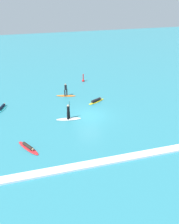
# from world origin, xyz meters

# --- Properties ---
(ground_plane) EXTENTS (120.00, 120.00, 0.00)m
(ground_plane) POSITION_xyz_m (0.00, 0.00, 0.00)
(ground_plane) COLOR teal
(ground_plane) RESTS_ON ground
(surfer_on_yellow_board) EXTENTS (2.63, 1.79, 0.44)m
(surfer_on_yellow_board) POSITION_xyz_m (2.00, 3.61, 0.18)
(surfer_on_yellow_board) COLOR yellow
(surfer_on_yellow_board) RESTS_ON ground_plane
(surfer_on_red_board) EXTENTS (2.04, 3.06, 0.41)m
(surfer_on_red_board) POSITION_xyz_m (-7.41, -4.84, 0.14)
(surfer_on_red_board) COLOR red
(surfer_on_red_board) RESTS_ON ground_plane
(surfer_on_teal_board) EXTENTS (1.66, 2.67, 0.42)m
(surfer_on_teal_board) POSITION_xyz_m (-9.80, 4.88, 0.15)
(surfer_on_teal_board) COLOR #33C6CC
(surfer_on_teal_board) RESTS_ON ground_plane
(surfer_on_white_board) EXTENTS (2.86, 1.10, 2.20)m
(surfer_on_white_board) POSITION_xyz_m (-2.53, -0.16, 0.45)
(surfer_on_white_board) COLOR white
(surfer_on_white_board) RESTS_ON ground_plane
(surfer_on_orange_board) EXTENTS (2.74, 1.38, 1.80)m
(surfer_on_orange_board) POSITION_xyz_m (-1.38, 6.71, 0.53)
(surfer_on_orange_board) COLOR orange
(surfer_on_orange_board) RESTS_ON ground_plane
(marker_buoy) EXTENTS (0.43, 0.43, 1.32)m
(marker_buoy) POSITION_xyz_m (2.50, 11.86, 0.24)
(marker_buoy) COLOR red
(marker_buoy) RESTS_ON ground_plane
(wave_crest) EXTENTS (24.67, 0.90, 0.18)m
(wave_crest) POSITION_xyz_m (0.00, -8.87, 0.09)
(wave_crest) COLOR white
(wave_crest) RESTS_ON ground_plane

